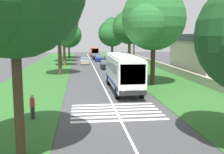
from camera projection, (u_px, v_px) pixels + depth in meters
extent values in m
plane|color=#424244|center=(116.00, 110.00, 21.29)|extent=(160.00, 160.00, 0.00)
cube|color=#2D6628|center=(36.00, 81.00, 35.05)|extent=(120.00, 8.00, 0.04)
cube|color=#2D6628|center=(161.00, 79.00, 36.99)|extent=(120.00, 8.00, 0.04)
cube|color=silver|center=(100.00, 80.00, 36.02)|extent=(110.00, 0.16, 0.01)
cube|color=white|center=(123.00, 71.00, 28.92)|extent=(11.00, 2.50, 2.90)
cube|color=slate|center=(122.00, 65.00, 29.14)|extent=(9.68, 2.54, 0.85)
cube|color=slate|center=(133.00, 74.00, 23.51)|extent=(0.08, 2.20, 1.74)
cube|color=#1E4C9E|center=(123.00, 80.00, 29.07)|extent=(10.78, 2.53, 0.36)
cube|color=white|center=(123.00, 56.00, 28.70)|extent=(10.56, 2.30, 0.18)
cube|color=black|center=(133.00, 93.00, 23.62)|extent=(0.16, 2.40, 0.40)
sphere|color=#F2EDCC|center=(124.00, 92.00, 23.57)|extent=(0.24, 0.24, 0.24)
sphere|color=#F2EDCC|center=(142.00, 91.00, 23.76)|extent=(0.24, 0.24, 0.24)
cylinder|color=black|center=(117.00, 93.00, 25.18)|extent=(1.10, 0.32, 1.10)
cylinder|color=black|center=(108.00, 80.00, 32.45)|extent=(1.10, 0.32, 1.10)
cylinder|color=black|center=(142.00, 92.00, 25.45)|extent=(1.10, 0.32, 1.10)
cylinder|color=black|center=(128.00, 80.00, 32.72)|extent=(1.10, 0.32, 1.10)
cube|color=silver|center=(121.00, 120.00, 18.75)|extent=(0.45, 6.80, 0.01)
cube|color=silver|center=(119.00, 117.00, 19.63)|extent=(0.45, 6.80, 0.01)
cube|color=silver|center=(117.00, 113.00, 20.52)|extent=(0.45, 6.80, 0.01)
cube|color=silver|center=(115.00, 110.00, 21.40)|extent=(0.45, 6.80, 0.01)
cube|color=silver|center=(114.00, 107.00, 22.29)|extent=(0.45, 6.80, 0.01)
cube|color=silver|center=(113.00, 104.00, 23.17)|extent=(0.45, 6.80, 0.01)
cube|color=black|center=(106.00, 66.00, 48.86)|extent=(4.30, 1.75, 0.70)
cube|color=slate|center=(106.00, 62.00, 48.67)|extent=(2.00, 1.61, 0.55)
cylinder|color=black|center=(102.00, 68.00, 47.47)|extent=(0.64, 0.22, 0.64)
cylinder|color=black|center=(101.00, 66.00, 50.13)|extent=(0.64, 0.22, 0.64)
cylinder|color=black|center=(111.00, 68.00, 47.66)|extent=(0.64, 0.22, 0.64)
cylinder|color=black|center=(109.00, 66.00, 50.31)|extent=(0.64, 0.22, 0.64)
cube|color=#B7A893|center=(85.00, 62.00, 56.59)|extent=(4.30, 1.75, 0.70)
cube|color=slate|center=(85.00, 59.00, 56.41)|extent=(2.00, 1.61, 0.55)
cylinder|color=black|center=(81.00, 63.00, 55.21)|extent=(0.64, 0.22, 0.64)
cylinder|color=black|center=(81.00, 62.00, 57.86)|extent=(0.64, 0.22, 0.64)
cylinder|color=black|center=(89.00, 63.00, 55.39)|extent=(0.64, 0.22, 0.64)
cylinder|color=black|center=(88.00, 62.00, 58.04)|extent=(0.64, 0.22, 0.64)
cube|color=navy|center=(99.00, 59.00, 63.89)|extent=(4.30, 1.75, 0.70)
cube|color=slate|center=(99.00, 56.00, 63.70)|extent=(2.00, 1.61, 0.55)
cylinder|color=black|center=(96.00, 60.00, 62.50)|extent=(0.64, 0.22, 0.64)
cylinder|color=black|center=(95.00, 59.00, 65.15)|extent=(0.64, 0.22, 0.64)
cylinder|color=black|center=(103.00, 60.00, 62.68)|extent=(0.64, 0.22, 0.64)
cylinder|color=black|center=(102.00, 59.00, 65.34)|extent=(0.64, 0.22, 0.64)
cube|color=black|center=(96.00, 57.00, 69.03)|extent=(4.30, 1.75, 0.70)
cube|color=slate|center=(96.00, 55.00, 68.84)|extent=(2.00, 1.61, 0.55)
cylinder|color=black|center=(93.00, 58.00, 67.64)|extent=(0.64, 0.22, 0.64)
cylinder|color=black|center=(93.00, 58.00, 70.29)|extent=(0.64, 0.22, 0.64)
cylinder|color=black|center=(100.00, 58.00, 67.82)|extent=(0.64, 0.22, 0.64)
cylinder|color=black|center=(99.00, 57.00, 70.47)|extent=(0.64, 0.22, 0.64)
cube|color=#CC4C33|center=(95.00, 51.00, 78.53)|extent=(6.00, 2.10, 2.10)
cube|color=slate|center=(94.00, 50.00, 78.67)|extent=(5.04, 2.13, 0.70)
cube|color=slate|center=(95.00, 51.00, 75.58)|extent=(0.06, 1.76, 1.18)
cylinder|color=black|center=(92.00, 56.00, 76.71)|extent=(0.76, 0.24, 0.76)
cylinder|color=black|center=(91.00, 55.00, 80.44)|extent=(0.76, 0.24, 0.76)
cylinder|color=black|center=(98.00, 56.00, 76.93)|extent=(0.76, 0.24, 0.76)
cylinder|color=black|center=(97.00, 55.00, 80.67)|extent=(0.76, 0.24, 0.76)
cylinder|color=#4C3826|center=(64.00, 51.00, 62.26)|extent=(0.57, 0.57, 4.80)
sphere|color=#337A38|center=(64.00, 33.00, 61.68)|extent=(5.73, 5.73, 5.73)
sphere|color=#337A38|center=(64.00, 35.00, 63.44)|extent=(3.66, 3.66, 3.66)
sphere|color=#337A38|center=(60.00, 35.00, 60.24)|extent=(3.22, 3.22, 3.22)
cylinder|color=#3D2D1E|center=(69.00, 50.00, 72.03)|extent=(0.43, 0.43, 4.16)
sphere|color=#286B2D|center=(69.00, 35.00, 71.46)|extent=(6.66, 6.66, 6.66)
sphere|color=#286B2D|center=(69.00, 37.00, 73.50)|extent=(4.84, 4.84, 4.84)
sphere|color=#286B2D|center=(65.00, 37.00, 69.78)|extent=(4.38, 4.38, 4.38)
cylinder|color=#3D2D1E|center=(18.00, 93.00, 12.68)|extent=(0.45, 0.45, 6.07)
sphere|color=#19471E|center=(22.00, 2.00, 13.95)|extent=(4.63, 4.63, 4.63)
cylinder|color=brown|center=(64.00, 52.00, 53.31)|extent=(0.46, 0.46, 5.08)
sphere|color=#337A38|center=(64.00, 32.00, 52.75)|extent=(4.76, 4.76, 4.76)
sphere|color=#337A38|center=(64.00, 34.00, 54.20)|extent=(2.66, 2.66, 2.66)
sphere|color=#337A38|center=(60.00, 34.00, 51.55)|extent=(2.83, 2.83, 2.83)
cylinder|color=#4C3826|center=(60.00, 55.00, 40.66)|extent=(0.54, 0.54, 5.95)
sphere|color=#286B2D|center=(59.00, 23.00, 40.00)|extent=(5.60, 5.60, 5.60)
sphere|color=#286B2D|center=(60.00, 27.00, 41.71)|extent=(4.12, 4.12, 4.12)
sphere|color=#286B2D|center=(52.00, 26.00, 38.59)|extent=(3.58, 3.58, 3.58)
cylinder|color=#3D2D1E|center=(153.00, 60.00, 32.32)|extent=(0.54, 0.54, 5.65)
sphere|color=#286B2D|center=(154.00, 18.00, 31.61)|extent=(7.38, 7.38, 7.38)
sphere|color=#286B2D|center=(149.00, 24.00, 33.87)|extent=(4.82, 4.82, 4.82)
sphere|color=#286B2D|center=(148.00, 22.00, 29.75)|extent=(4.46, 4.46, 4.46)
cylinder|color=brown|center=(112.00, 45.00, 71.61)|extent=(0.50, 0.50, 6.82)
sphere|color=#19471E|center=(112.00, 27.00, 70.93)|extent=(4.75, 4.75, 4.75)
sphere|color=#19471E|center=(112.00, 28.00, 72.38)|extent=(3.19, 3.19, 3.19)
sphere|color=#19471E|center=(110.00, 28.00, 69.73)|extent=(3.30, 3.30, 3.30)
cylinder|color=brown|center=(129.00, 54.00, 44.64)|extent=(0.47, 0.47, 5.59)
sphere|color=#1E5623|center=(130.00, 27.00, 44.02)|extent=(5.45, 5.45, 5.45)
sphere|color=#1E5623|center=(128.00, 30.00, 45.68)|extent=(3.43, 3.43, 3.43)
sphere|color=#1E5623|center=(126.00, 29.00, 42.64)|extent=(4.05, 4.05, 4.05)
cylinder|color=#3D2D1E|center=(112.00, 51.00, 64.75)|extent=(0.48, 0.48, 4.66)
sphere|color=#1E5623|center=(112.00, 33.00, 64.15)|extent=(6.33, 6.33, 6.33)
sphere|color=#1E5623|center=(111.00, 35.00, 66.09)|extent=(4.16, 4.16, 4.16)
sphere|color=#1E5623|center=(109.00, 35.00, 62.56)|extent=(4.58, 4.58, 4.58)
cylinder|color=#473828|center=(134.00, 46.00, 38.77)|extent=(0.24, 0.24, 8.66)
cube|color=#3D3326|center=(134.00, 19.00, 38.22)|extent=(0.12, 1.40, 0.12)
cube|color=#B2A893|center=(173.00, 70.00, 42.22)|extent=(70.00, 0.40, 1.04)
cube|color=beige|center=(217.00, 58.00, 41.43)|extent=(13.92, 9.89, 5.00)
cube|color=#4C4C56|center=(218.00, 37.00, 41.00)|extent=(14.52, 10.49, 1.00)
cylinder|color=#26262D|center=(33.00, 113.00, 18.92)|extent=(0.28, 0.28, 0.85)
cylinder|color=#B23333|center=(32.00, 103.00, 18.82)|extent=(0.34, 0.34, 0.60)
sphere|color=tan|center=(32.00, 97.00, 18.76)|extent=(0.24, 0.24, 0.24)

